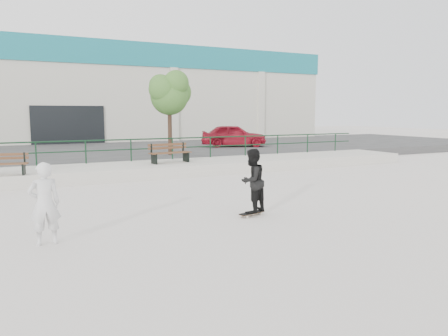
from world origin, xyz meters
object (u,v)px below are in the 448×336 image
bench_left (2,164)px  red_car (234,135)px  skateboard (252,213)px  bench_right (170,153)px  seated_skater (44,204)px  tree (170,92)px  standing_skater (252,181)px

bench_left → red_car: red_car is taller
skateboard → bench_left: bearing=113.0°
bench_right → seated_skater: seated_skater is taller
tree → seated_skater: (-7.22, -12.39, -2.92)m
seated_skater → skateboard: bearing=179.8°
red_car → standing_skater: 17.29m
bench_right → seated_skater: size_ratio=1.12×
tree → seated_skater: size_ratio=2.54×
bench_right → tree: tree is taller
bench_left → red_car: bearing=42.3°
standing_skater → red_car: bearing=-142.0°
bench_left → standing_skater: bearing=-40.1°
bench_left → seated_skater: (0.77, -7.81, -0.03)m
bench_left → bench_right: (6.65, 1.01, 0.04)m
seated_skater → standing_skater: bearing=179.8°
bench_right → standing_skater: bearing=-102.1°
bench_left → bench_right: bearing=20.6°
tree → red_car: bearing=31.0°
bench_right → skateboard: size_ratio=2.41×
tree → seated_skater: tree is taller
red_car → bench_left: bearing=142.1°
skateboard → standing_skater: size_ratio=0.48×
bench_right → seated_skater: (-5.88, -8.81, -0.07)m
red_car → seated_skater: 20.30m
bench_right → bench_left: bearing=-178.2°
bench_left → standing_skater: standing_skater is taller
bench_right → tree: size_ratio=0.44×
seated_skater → bench_right: bearing=-127.0°
red_car → skateboard: (-7.71, -15.47, -1.15)m
bench_left → bench_right: bench_right is taller
bench_right → standing_skater: 8.57m
bench_left → tree: (7.99, 4.58, 2.89)m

